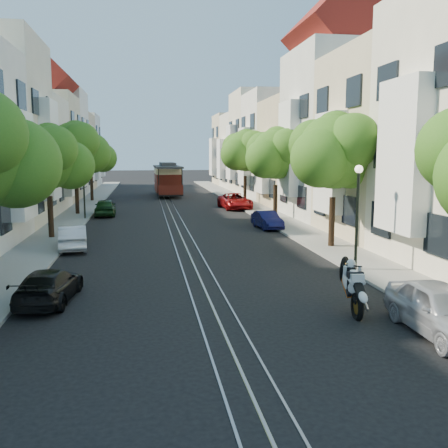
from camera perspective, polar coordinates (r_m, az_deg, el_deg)
name	(u,v)px	position (r m, az deg, el deg)	size (l,w,h in m)	color
ground	(169,209)	(42.86, -6.28, 1.70)	(200.00, 200.00, 0.00)	black
sidewalk_east	(252,207)	(43.80, 3.24, 1.95)	(2.50, 80.00, 0.12)	gray
sidewalk_west	(82,210)	(43.13, -15.95, 1.56)	(2.50, 80.00, 0.12)	gray
rail_left	(163,209)	(42.84, -7.01, 1.70)	(0.06, 80.00, 0.02)	gray
rail_slot	(169,209)	(42.86, -6.28, 1.71)	(0.06, 80.00, 0.02)	gray
rail_right	(176,209)	(42.89, -5.55, 1.73)	(0.06, 80.00, 0.02)	gray
lane_line	(169,209)	(42.86, -6.28, 1.70)	(0.08, 80.00, 0.01)	tan
townhouses_east	(304,148)	(44.67, 9.19, 8.57)	(7.75, 72.00, 12.00)	beige
townhouses_west	(20,149)	(43.60, -22.31, 7.95)	(7.75, 72.00, 11.76)	silver
tree_e_b	(335,153)	(25.28, 12.59, 7.89)	(4.93, 4.08, 6.68)	black
tree_e_c	(277,155)	(35.75, 6.06, 7.83)	(4.84, 3.99, 6.52)	black
tree_e_d	(246,152)	(46.46, 2.52, 8.25)	(5.01, 4.16, 6.85)	black
tree_w_b	(49,159)	(28.99, -19.37, 6.97)	(4.72, 3.87, 6.27)	black
tree_w_c	(76,149)	(39.86, -16.59, 8.24)	(5.13, 4.28, 7.09)	black
tree_w_d	(91,155)	(50.79, -14.95, 7.67)	(4.84, 3.99, 6.52)	black
lamp_east	(358,202)	(20.41, 15.03, 2.50)	(0.32, 0.32, 4.16)	black
lamp_west	(84,180)	(36.86, -15.75, 4.85)	(0.32, 0.32, 4.16)	black
sportbike_rider	(352,283)	(15.40, 14.44, -6.55)	(0.70, 2.18, 1.63)	black
cable_car	(168,178)	(55.96, -6.46, 5.25)	(2.99, 8.88, 3.38)	black
parked_car_e_near	(442,310)	(14.38, 23.62, -8.96)	(1.63, 4.04, 1.38)	#A5A8B1
parked_car_e_mid	(267,220)	(31.68, 4.95, 0.47)	(1.16, 3.34, 1.10)	#0C0E3C
parked_car_e_far	(235,201)	(42.75, 1.28, 2.64)	(2.23, 4.83, 1.34)	maroon
parked_car_w_near	(49,286)	(16.99, -19.36, -6.67)	(1.52, 3.73, 1.08)	black
parked_car_w_mid	(73,237)	(25.85, -16.91, -1.45)	(1.29, 3.69, 1.22)	silver
parked_car_w_far	(105,207)	(39.05, -13.43, 1.87)	(1.54, 3.82, 1.30)	#163817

